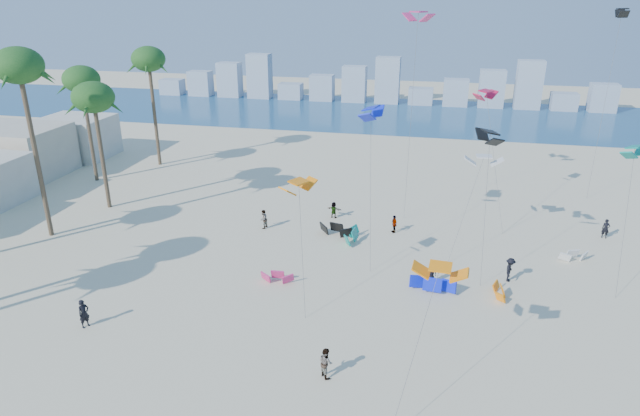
# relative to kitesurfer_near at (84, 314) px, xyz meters

# --- Properties ---
(ground) EXTENTS (220.00, 220.00, 0.00)m
(ground) POSITION_rel_kitesurfer_near_xyz_m (9.46, -4.25, -0.94)
(ground) COLOR beige
(ground) RESTS_ON ground
(ocean) EXTENTS (220.00, 220.00, 0.00)m
(ocean) POSITION_rel_kitesurfer_near_xyz_m (9.46, 67.75, -0.94)
(ocean) COLOR navy
(ocean) RESTS_ON ground
(kitesurfer_near) EXTENTS (0.70, 0.81, 1.88)m
(kitesurfer_near) POSITION_rel_kitesurfer_near_xyz_m (0.00, 0.00, 0.00)
(kitesurfer_near) COLOR black
(kitesurfer_near) RESTS_ON ground
(kitesurfer_mid) EXTENTS (1.07, 1.09, 1.77)m
(kitesurfer_mid) POSITION_rel_kitesurfer_near_xyz_m (15.65, -1.43, -0.06)
(kitesurfer_mid) COLOR gray
(kitesurfer_mid) RESTS_ON ground
(kitesurfers_far) EXTENTS (29.73, 11.67, 1.81)m
(kitesurfers_far) POSITION_rel_kitesurfer_near_xyz_m (18.79, 15.91, -0.11)
(kitesurfers_far) COLOR black
(kitesurfers_far) RESTS_ON ground
(grounded_kites) EXTENTS (24.26, 10.32, 1.03)m
(grounded_kites) POSITION_rel_kitesurfer_near_xyz_m (18.22, 12.91, -0.48)
(grounded_kites) COLOR #D12E74
(grounded_kites) RESTS_ON ground
(flying_kites) EXTENTS (28.87, 42.13, 18.54)m
(flying_kites) POSITION_rel_kitesurfer_near_xyz_m (24.22, 17.66, 10.37)
(flying_kites) COLOR orange
(flying_kites) RESTS_ON ground
(palm_row) EXTENTS (9.72, 44.80, 15.70)m
(palm_row) POSITION_rel_kitesurfer_near_xyz_m (-12.88, 11.89, 10.54)
(palm_row) COLOR brown
(palm_row) RESTS_ON ground
(distant_skyline) EXTENTS (85.00, 3.00, 8.40)m
(distant_skyline) POSITION_rel_kitesurfer_near_xyz_m (8.27, 77.75, 2.15)
(distant_skyline) COLOR #9EADBF
(distant_skyline) RESTS_ON ground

